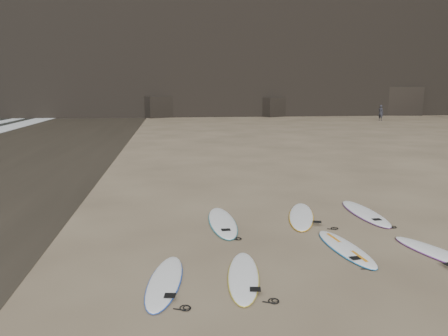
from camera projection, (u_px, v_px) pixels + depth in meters
The scene contains 9 objects.
ground at pixel (368, 255), 9.41m from camera, with size 240.00×240.00×0.00m, color #897559.
surfboard_0 at pixel (165, 281), 8.08m from camera, with size 0.57×2.37×0.09m, color white.
surfboard_1 at pixel (243, 276), 8.30m from camera, with size 0.57×2.37×0.09m, color white.
surfboard_2 at pixel (346, 248), 9.74m from camera, with size 0.58×2.42×0.09m, color white.
surfboard_3 at pixel (440, 254), 9.40m from camera, with size 0.58×2.42×0.09m, color white.
surfboard_5 at pixel (222, 222), 11.59m from camera, with size 0.66×2.77×0.10m, color white.
surfboard_6 at pixel (301, 216), 12.15m from camera, with size 0.64×2.68×0.10m, color white.
surfboard_7 at pixel (365, 213), 12.43m from camera, with size 0.65×2.72×0.10m, color white.
person_a at pixel (381, 113), 47.08m from camera, with size 0.62×0.40×1.69m, color #222228.
Camera 1 is at (-4.17, -8.46, 3.58)m, focal length 35.00 mm.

